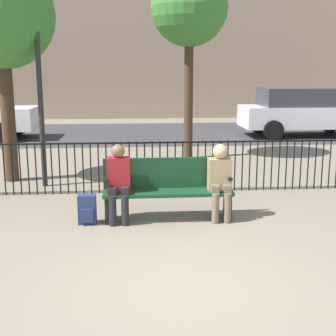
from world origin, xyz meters
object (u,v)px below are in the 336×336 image
(seated_person_1, at_px, (220,177))
(lamp_post, at_px, (38,50))
(tree_1, at_px, (1,17))
(seated_person_0, at_px, (119,179))
(backpack, at_px, (87,210))
(parked_car_1, at_px, (302,111))
(park_bench, at_px, (168,186))
(tree_0, at_px, (189,9))

(seated_person_1, distance_m, lamp_post, 4.26)
(tree_1, distance_m, lamp_post, 1.11)
(tree_1, relative_size, lamp_post, 1.08)
(seated_person_0, height_order, seated_person_1, seated_person_0)
(backpack, xyz_separation_m, parked_car_1, (6.39, 8.70, 0.63))
(park_bench, height_order, seated_person_0, seated_person_0)
(seated_person_1, height_order, parked_car_1, parked_car_1)
(parked_car_1, bearing_deg, seated_person_1, -117.05)
(seated_person_1, bearing_deg, lamp_post, 142.42)
(park_bench, distance_m, lamp_post, 3.76)
(lamp_post, distance_m, parked_car_1, 9.91)
(seated_person_0, distance_m, seated_person_1, 1.51)
(seated_person_0, bearing_deg, tree_1, 128.45)
(park_bench, xyz_separation_m, lamp_post, (-2.23, 2.18, 2.09))
(backpack, distance_m, tree_1, 4.53)
(park_bench, distance_m, tree_1, 4.85)
(seated_person_0, bearing_deg, backpack, -173.45)
(tree_1, height_order, lamp_post, tree_1)
(tree_1, bearing_deg, tree_0, 28.96)
(seated_person_1, xyz_separation_m, parked_car_1, (4.42, 8.65, 0.19))
(park_bench, height_order, parked_car_1, parked_car_1)
(park_bench, xyz_separation_m, parked_car_1, (5.19, 8.52, 0.34))
(tree_0, bearing_deg, backpack, -112.70)
(seated_person_0, xyz_separation_m, tree_0, (1.64, 4.98, 2.99))
(parked_car_1, bearing_deg, lamp_post, -139.54)
(seated_person_0, xyz_separation_m, backpack, (-0.47, -0.05, -0.44))
(seated_person_1, relative_size, lamp_post, 0.29)
(park_bench, height_order, tree_1, tree_1)
(tree_1, distance_m, parked_car_1, 10.31)
(tree_0, relative_size, parked_car_1, 1.10)
(park_bench, height_order, lamp_post, lamp_post)
(seated_person_1, distance_m, tree_1, 5.36)
(seated_person_1, bearing_deg, seated_person_0, 179.97)
(tree_0, distance_m, tree_1, 4.46)
(seated_person_0, height_order, lamp_post, lamp_post)
(backpack, bearing_deg, parked_car_1, 53.69)
(seated_person_0, height_order, tree_1, tree_1)
(seated_person_0, distance_m, parked_car_1, 10.49)
(tree_0, relative_size, tree_1, 1.08)
(park_bench, bearing_deg, seated_person_0, -169.76)
(backpack, xyz_separation_m, tree_0, (2.11, 5.04, 3.43))
(seated_person_0, xyz_separation_m, tree_1, (-2.25, 2.83, 2.56))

